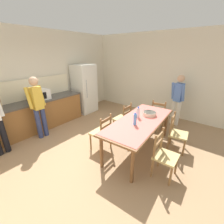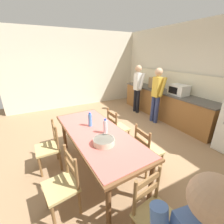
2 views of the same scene
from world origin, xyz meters
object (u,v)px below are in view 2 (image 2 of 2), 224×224
Objects in this scene: chair_head_end at (154,215)px; chair_side_near_right at (63,185)px; serving_bowl at (104,141)px; paper_bag at (152,83)px; chair_side_far_right at (147,150)px; person_at_sink at (138,87)px; chair_side_near_left at (50,147)px; bottle_near_centre at (90,120)px; dining_table at (97,136)px; chair_side_far_left at (117,128)px; bottle_off_centre at (105,127)px; microwave at (179,90)px; person_at_counter at (157,93)px.

chair_head_end is 1.00× the size of chair_side_near_right.
chair_side_near_right is (0.15, -0.66, -0.39)m from serving_bowl.
paper_bag reaches higher than chair_side_far_right.
chair_side_near_left is at bearing -152.62° from person_at_sink.
paper_bag reaches higher than chair_side_near_right.
person_at_sink reaches higher than chair_head_end.
bottle_near_centre is 0.67m from serving_bowl.
paper_bag is at bearing 127.77° from serving_bowl.
serving_bowl reaches higher than dining_table.
serving_bowl is 0.35× the size of chair_side_far_left.
dining_table is 8.35× the size of bottle_off_centre.
bottle_off_centre is 1.14m from chair_side_near_left.
bottle_off_centre reaches higher than chair_side_near_right.
paper_bag reaches higher than chair_side_near_left.
person_at_sink reaches higher than dining_table.
paper_bag is at bearing -179.61° from microwave.
dining_table is 2.48× the size of chair_side_far_right.
chair_side_far_right and chair_side_near_right have the same top height.
person_at_counter is at bearing 118.27° from bottle_off_centre.
serving_bowl is 0.90m from chair_side_far_right.
dining_table is at bearing -131.23° from bottle_off_centre.
chair_side_near_left is (-0.84, -0.72, -0.39)m from serving_bowl.
person_at_counter reaches higher than chair_side_near_right.
person_at_sink is at bearing 48.31° from chair_head_end.
chair_side_far_left is 0.54× the size of person_at_counter.
microwave reaches higher than dining_table.
bottle_near_centre reaches higher than serving_bowl.
bottle_near_centre is at bearing -143.20° from person_at_sink.
serving_bowl is 0.19× the size of person_at_counter.
bottle_off_centre is at bearing 80.51° from chair_head_end.
bottle_near_centre is 0.30× the size of chair_side_far_left.
paper_bag is 3.36m from bottle_near_centre.
bottle_off_centre is 0.87m from chair_side_far_right.
person_at_sink reaches higher than paper_bag.
paper_bag is 4.40m from chair_head_end.
chair_side_near_left is at bearing 90.96° from chair_side_far_left.
dining_table is at bearing 58.45° from chair_side_near_left.
chair_side_near_left is (0.33, -3.69, -0.61)m from microwave.
chair_head_end is (3.30, -2.84, -0.64)m from paper_bag.
microwave is at bearing 29.58° from chair_head_end.
microwave is at bearing 107.51° from bottle_off_centre.
person_at_counter reaches higher than serving_bowl.
paper_bag is at bearing 41.48° from chair_head_end.
chair_side_near_left is (-0.17, -0.75, -0.47)m from bottle_near_centre.
microwave is 1.39× the size of paper_bag.
paper_bag is 4.02m from chair_side_near_left.
chair_head_end and chair_side_near_right have the same top height.
chair_side_far_right is 0.54× the size of person_at_counter.
chair_head_end is at bearing -123.89° from person_at_sink.
serving_bowl is at bearing 138.48° from chair_side_far_left.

